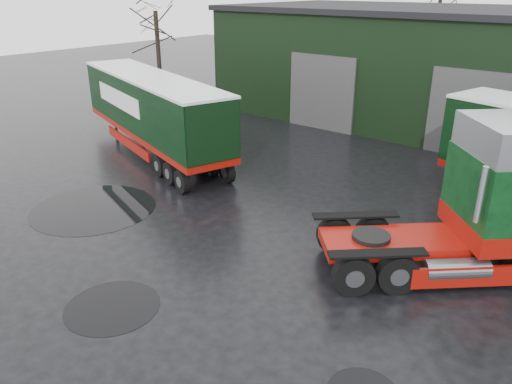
% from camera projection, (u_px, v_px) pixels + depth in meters
% --- Properties ---
extents(ground, '(100.00, 100.00, 0.00)m').
position_uv_depth(ground, '(236.00, 263.00, 14.48)').
color(ground, black).
extents(warehouse, '(32.40, 12.40, 6.30)m').
position_uv_depth(warehouse, '(512.00, 72.00, 26.40)').
color(warehouse, black).
rests_on(warehouse, ground).
extents(hero_tractor, '(7.13, 6.92, 4.34)m').
position_uv_depth(hero_tractor, '(437.00, 198.00, 13.42)').
color(hero_tractor, black).
rests_on(hero_tractor, ground).
extents(trailer_left, '(12.12, 5.96, 3.71)m').
position_uv_depth(trailer_left, '(153.00, 116.00, 23.06)').
color(trailer_left, silver).
rests_on(trailer_left, ground).
extents(tree_left, '(4.40, 4.40, 8.50)m').
position_uv_depth(tree_left, '(157.00, 39.00, 31.31)').
color(tree_left, black).
rests_on(tree_left, ground).
extents(tree_back_a, '(4.40, 4.40, 9.50)m').
position_uv_depth(tree_back_a, '(437.00, 23.00, 37.59)').
color(tree_back_a, black).
rests_on(tree_back_a, ground).
extents(puddle_0, '(2.38, 2.38, 0.01)m').
position_uv_depth(puddle_0, '(112.00, 307.00, 12.53)').
color(puddle_0, black).
rests_on(puddle_0, ground).
extents(puddle_1, '(1.88, 1.88, 0.01)m').
position_uv_depth(puddle_1, '(363.00, 244.00, 15.57)').
color(puddle_1, black).
rests_on(puddle_1, ground).
extents(puddle_2, '(4.45, 4.45, 0.01)m').
position_uv_depth(puddle_2, '(93.00, 208.00, 18.01)').
color(puddle_2, black).
rests_on(puddle_2, ground).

